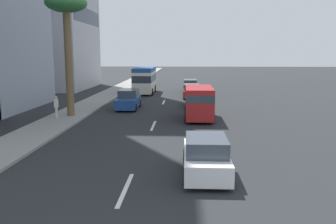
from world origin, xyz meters
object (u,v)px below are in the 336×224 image
object	(u,v)px
van_third	(199,101)
car_fifth	(206,156)
car_lead	(190,86)
palm_tree	(66,13)
car_seventh	(192,91)
car_sixth	(196,99)
minibus_second	(145,79)
car_fourth	(129,100)
pedestrian_near_lamp	(56,106)

from	to	relation	value
van_third	car_fifth	size ratio (longest dim) A/B	1.12
car_lead	car_fifth	xyz separation A→B (m)	(-30.98, -0.16, -0.02)
palm_tree	car_seventh	bearing A→B (deg)	-36.98
van_third	car_sixth	bearing A→B (deg)	-0.06
van_third	car_lead	bearing A→B (deg)	1.09
minibus_second	palm_tree	bearing A→B (deg)	-12.59
car_fourth	car_lead	bearing A→B (deg)	158.05
car_fourth	pedestrian_near_lamp	distance (m)	7.10
car_fifth	palm_tree	size ratio (longest dim) A/B	0.47
car_fourth	car_seventh	distance (m)	9.87
pedestrian_near_lamp	car_seventh	bearing A→B (deg)	31.55
car_lead	van_third	distance (m)	18.87
car_fifth	palm_tree	bearing A→B (deg)	37.54
car_seventh	car_fifth	bearing A→B (deg)	-179.80
van_third	pedestrian_near_lamp	distance (m)	10.53
car_fifth	car_sixth	distance (m)	18.16
car_lead	car_fourth	distance (m)	15.13
car_seventh	car_lead	bearing A→B (deg)	0.68
car_lead	minibus_second	bearing A→B (deg)	106.82
minibus_second	car_fifth	world-z (taller)	minibus_second
car_fifth	car_sixth	xyz separation A→B (m)	(18.16, -0.20, 0.00)
car_lead	car_fourth	size ratio (longest dim) A/B	1.06
car_lead	pedestrian_near_lamp	xyz separation A→B (m)	(-19.54, 10.14, 0.28)
minibus_second	van_third	size ratio (longest dim) A/B	1.46
minibus_second	pedestrian_near_lamp	xyz separation A→B (m)	(-17.84, 4.52, -0.69)
car_lead	car_fifth	world-z (taller)	car_lead
car_seventh	pedestrian_near_lamp	size ratio (longest dim) A/B	2.94
car_fifth	pedestrian_near_lamp	bearing A→B (deg)	42.01
car_seventh	pedestrian_near_lamp	xyz separation A→B (m)	(-13.54, 10.21, 0.30)
minibus_second	car_fourth	bearing A→B (deg)	-0.18
car_fifth	car_seventh	world-z (taller)	car_fifth
van_third	car_fifth	world-z (taller)	van_third
van_third	car_fourth	distance (m)	7.73
car_seventh	minibus_second	bearing A→B (deg)	52.92
car_lead	car_fourth	xyz separation A→B (m)	(-14.04, 5.66, 0.04)
car_sixth	car_lead	bearing A→B (deg)	1.63
car_fifth	van_third	bearing A→B (deg)	-0.94
car_lead	car_seventh	distance (m)	6.00
car_lead	car_fourth	world-z (taller)	car_fourth
car_fourth	car_fifth	bearing A→B (deg)	18.95
car_seventh	pedestrian_near_lamp	world-z (taller)	pedestrian_near_lamp
car_sixth	car_seventh	distance (m)	6.83
car_sixth	car_seventh	size ratio (longest dim) A/B	0.94
van_third	car_sixth	distance (m)	6.07
car_fifth	car_fourth	bearing A→B (deg)	18.95
pedestrian_near_lamp	car_fourth	bearing A→B (deg)	29.39
palm_tree	van_third	bearing A→B (deg)	-91.73
car_fourth	car_fifth	xyz separation A→B (m)	(-16.94, -5.82, -0.06)
car_sixth	minibus_second	bearing A→B (deg)	28.28
car_lead	car_sixth	world-z (taller)	car_lead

